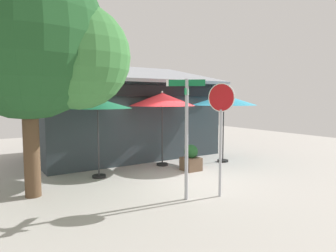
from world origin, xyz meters
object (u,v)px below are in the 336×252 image
object	(u,v)px
street_sign_post	(186,126)
patio_umbrella_teal_right	(224,100)
sidewalk_planter	(191,159)
patio_umbrella_crimson_center	(162,100)
patio_umbrella_forest_green_left	(98,104)
stop_sign	(221,119)
shade_tree	(39,44)

from	to	relation	value
street_sign_post	patio_umbrella_teal_right	size ratio (longest dim) A/B	1.10
patio_umbrella_teal_right	sidewalk_planter	bearing A→B (deg)	-166.61
street_sign_post	sidewalk_planter	xyz separation A→B (m)	(2.02, 2.41, -1.47)
patio_umbrella_teal_right	sidewalk_planter	xyz separation A→B (m)	(-2.02, -0.48, -2.08)
patio_umbrella_crimson_center	patio_umbrella_forest_green_left	bearing A→B (deg)	-171.89
street_sign_post	patio_umbrella_forest_green_left	bearing A→B (deg)	108.48
stop_sign	patio_umbrella_forest_green_left	world-z (taller)	stop_sign
sidewalk_planter	patio_umbrella_teal_right	bearing A→B (deg)	13.39
shade_tree	sidewalk_planter	distance (m)	6.13
stop_sign	sidewalk_planter	distance (m)	3.36
patio_umbrella_crimson_center	shade_tree	xyz separation A→B (m)	(-4.58, -1.38, 1.43)
sidewalk_planter	stop_sign	bearing A→B (deg)	-112.55
patio_umbrella_forest_green_left	sidewalk_planter	xyz separation A→B (m)	(3.12, -0.88, -1.98)
street_sign_post	patio_umbrella_crimson_center	world-z (taller)	street_sign_post
patio_umbrella_teal_right	shade_tree	bearing A→B (deg)	-175.14
street_sign_post	sidewalk_planter	size ratio (longest dim) A/B	3.28
patio_umbrella_forest_green_left	patio_umbrella_crimson_center	size ratio (longest dim) A/B	0.93
shade_tree	sidewalk_planter	bearing A→B (deg)	1.33
patio_umbrella_forest_green_left	sidewalk_planter	bearing A→B (deg)	-15.82
stop_sign	patio_umbrella_teal_right	bearing A→B (deg)	45.42
stop_sign	patio_umbrella_forest_green_left	size ratio (longest dim) A/B	1.12
shade_tree	patio_umbrella_teal_right	bearing A→B (deg)	4.86
stop_sign	patio_umbrella_teal_right	xyz separation A→B (m)	(3.14, 3.19, 0.45)
stop_sign	patio_umbrella_crimson_center	bearing A→B (deg)	79.94
stop_sign	street_sign_post	bearing A→B (deg)	161.53
patio_umbrella_crimson_center	sidewalk_planter	world-z (taller)	patio_umbrella_crimson_center
sidewalk_planter	shade_tree	bearing A→B (deg)	-178.67
patio_umbrella_forest_green_left	patio_umbrella_crimson_center	world-z (taller)	patio_umbrella_crimson_center
stop_sign	shade_tree	world-z (taller)	shade_tree
street_sign_post	patio_umbrella_crimson_center	size ratio (longest dim) A/B	1.07
patio_umbrella_teal_right	stop_sign	bearing A→B (deg)	-134.58
street_sign_post	shade_tree	bearing A→B (deg)	142.46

